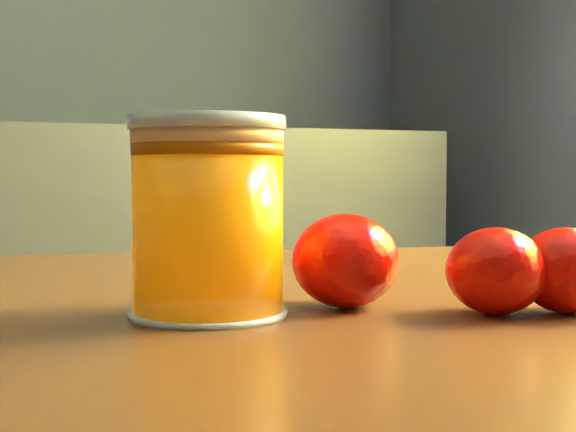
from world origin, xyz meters
name	(u,v)px	position (x,y,z in m)	size (l,w,h in m)	color
table	(456,429)	(0.87, 0.01, 0.63)	(1.06, 0.82, 0.72)	brown
juice_glass	(208,218)	(0.69, -0.01, 0.78)	(0.09, 0.09, 0.11)	orange
orange_front	(345,261)	(0.78, -0.01, 0.75)	(0.06, 0.06, 0.06)	red
orange_back	(566,270)	(0.89, -0.07, 0.75)	(0.06, 0.06, 0.05)	red
orange_extra	(496,271)	(0.85, -0.06, 0.75)	(0.06, 0.06, 0.05)	red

